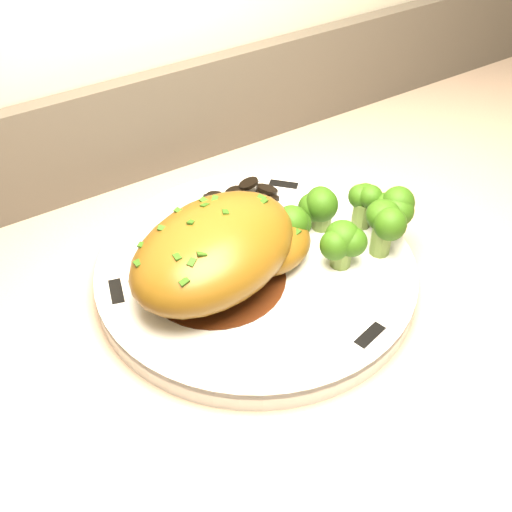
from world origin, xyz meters
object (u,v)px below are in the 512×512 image
counter (419,492)px  plate (256,272)px  broccoli_florets (351,221)px  chicken_breast (221,250)px

counter → plate: size_ratio=7.48×
plate → broccoli_florets: (0.09, -0.02, 0.04)m
chicken_breast → broccoli_florets: chicken_breast is taller
broccoli_florets → chicken_breast: bearing=170.5°
counter → broccoli_florets: size_ratio=18.79×
counter → broccoli_florets: 0.55m
plate → broccoli_florets: broccoli_florets is taller
plate → counter: bearing=-23.1°
counter → broccoli_florets: bearing=150.3°
counter → chicken_breast: 0.61m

